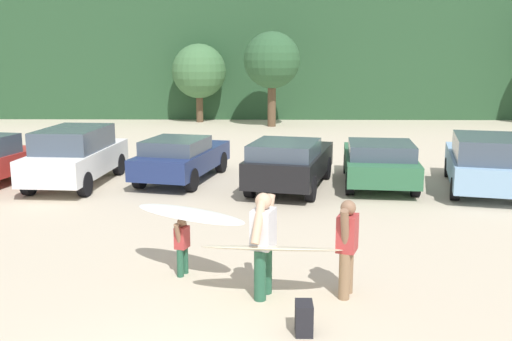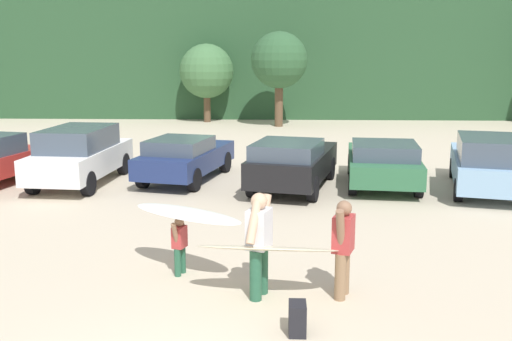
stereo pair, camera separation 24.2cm
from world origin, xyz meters
name	(u,v)px [view 2 (the right image)]	position (x,y,z in m)	size (l,w,h in m)	color
hillside_ridge	(260,55)	(0.00, 34.03, 3.61)	(108.00, 12.00, 7.21)	#284C2D
tree_ridge_back	(207,71)	(-2.70, 26.87, 2.78)	(2.96, 2.96, 4.27)	brown
tree_far_right	(279,61)	(1.26, 24.99, 3.38)	(2.90, 2.90, 4.86)	brown
parked_car_white	(80,154)	(-4.58, 11.19, 0.88)	(2.06, 4.46, 1.68)	white
parked_car_navy	(185,157)	(-1.58, 11.78, 0.72)	(2.63, 4.48, 1.34)	navy
parked_car_black	(293,162)	(1.63, 10.73, 0.78)	(2.80, 4.62, 1.46)	black
parked_car_forest_green	(383,162)	(4.26, 11.28, 0.70)	(2.40, 4.49, 1.32)	#2D6642
parked_car_sky_blue	(488,163)	(7.00, 10.55, 0.83)	(2.84, 4.92, 1.62)	#84ADD1
person_adult	(259,239)	(0.92, 3.23, 0.96)	(0.43, 0.88, 1.70)	#26593F
person_child	(180,242)	(-0.49, 4.13, 0.58)	(0.26, 0.49, 1.03)	#26593F
person_companion	(343,243)	(2.23, 3.29, 0.89)	(0.40, 0.72, 1.57)	#8C6B4C
surfboard_cream	(267,248)	(1.04, 3.14, 0.83)	(2.26, 0.75, 0.25)	beige
surfboard_white	(187,214)	(-0.35, 4.09, 1.11)	(2.26, 1.73, 0.09)	white
backpack_dropped	(297,318)	(1.49, 1.99, 0.22)	(0.24, 0.34, 0.45)	black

